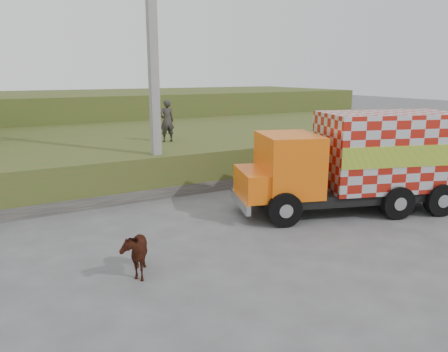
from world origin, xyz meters
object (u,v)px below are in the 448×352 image
cargo_truck (360,161)px  cow (134,251)px  pedestrian (167,121)px  utility_pole (154,81)px

cargo_truck → cow: cargo_truck is taller
cargo_truck → pedestrian: size_ratio=4.17×
cargo_truck → pedestrian: pedestrian is taller
pedestrian → cow: bearing=64.5°
utility_pole → cargo_truck: utility_pole is taller
utility_pole → cow: size_ratio=6.38×
cargo_truck → pedestrian: 8.32m
utility_pole → pedestrian: (1.48, 2.64, -1.69)m
utility_pole → pedestrian: utility_pole is taller
cow → pedestrian: bearing=82.0°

